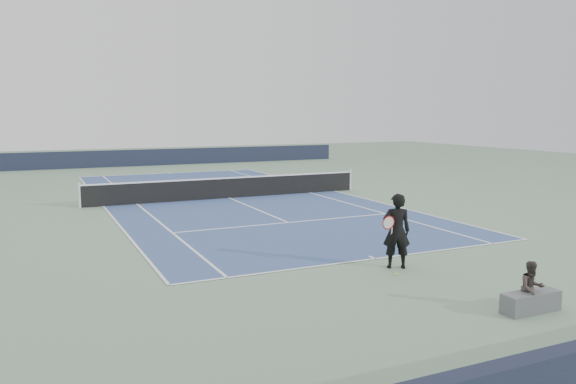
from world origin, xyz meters
name	(u,v)px	position (x,y,z in m)	size (l,w,h in m)	color
ground	(229,198)	(0.00, 0.00, 0.00)	(80.00, 80.00, 0.00)	slate
court_surface	(229,198)	(0.00, 0.00, 0.01)	(10.97, 23.77, 0.01)	#364D80
tennis_net	(229,187)	(0.00, 0.00, 0.50)	(12.90, 0.10, 1.07)	silver
windscreen_far	(151,157)	(0.00, 17.88, 0.60)	(30.00, 0.25, 1.20)	black
tennis_player	(396,231)	(-0.01, -12.80, 0.94)	(0.88, 0.76, 1.88)	black
tennis_ball	(396,274)	(-0.41, -13.36, 0.03)	(0.07, 0.07, 0.07)	#C6DF2D
spectator_bench	(531,295)	(0.50, -16.50, 0.35)	(1.30, 0.72, 1.06)	#56575B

